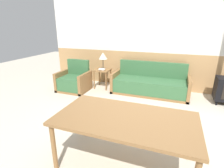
{
  "coord_description": "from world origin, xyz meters",
  "views": [
    {
      "loc": [
        0.32,
        -2.58,
        1.83
      ],
      "look_at": [
        -0.99,
        0.98,
        0.54
      ],
      "focal_mm": 28.0,
      "sensor_mm": 36.0,
      "label": 1
    }
  ],
  "objects_px": {
    "armchair": "(74,82)",
    "dining_table": "(125,122)",
    "side_table": "(102,73)",
    "couch": "(150,85)",
    "table_lamp": "(103,56)"
  },
  "relations": [
    {
      "from": "armchair",
      "to": "table_lamp",
      "type": "relative_size",
      "value": 1.74
    },
    {
      "from": "couch",
      "to": "side_table",
      "type": "relative_size",
      "value": 3.62
    },
    {
      "from": "side_table",
      "to": "table_lamp",
      "type": "relative_size",
      "value": 1.15
    },
    {
      "from": "armchair",
      "to": "dining_table",
      "type": "xyz_separation_m",
      "value": [
        2.2,
        -2.28,
        0.4
      ]
    },
    {
      "from": "armchair",
      "to": "table_lamp",
      "type": "bearing_deg",
      "value": 30.45
    },
    {
      "from": "couch",
      "to": "table_lamp",
      "type": "xyz_separation_m",
      "value": [
        -1.43,
        0.08,
        0.7
      ]
    },
    {
      "from": "dining_table",
      "to": "couch",
      "type": "bearing_deg",
      "value": 91.8
    },
    {
      "from": "armchair",
      "to": "dining_table",
      "type": "height_order",
      "value": "armchair"
    },
    {
      "from": "side_table",
      "to": "armchair",
      "type": "bearing_deg",
      "value": -144.94
    },
    {
      "from": "armchair",
      "to": "side_table",
      "type": "bearing_deg",
      "value": 26.1
    },
    {
      "from": "armchair",
      "to": "side_table",
      "type": "xyz_separation_m",
      "value": [
        0.7,
        0.49,
        0.19
      ]
    },
    {
      "from": "couch",
      "to": "armchair",
      "type": "xyz_separation_m",
      "value": [
        -2.12,
        -0.49,
        0.0
      ]
    },
    {
      "from": "couch",
      "to": "armchair",
      "type": "distance_m",
      "value": 2.17
    },
    {
      "from": "couch",
      "to": "table_lamp",
      "type": "distance_m",
      "value": 1.59
    },
    {
      "from": "armchair",
      "to": "dining_table",
      "type": "bearing_deg",
      "value": -54.94
    }
  ]
}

